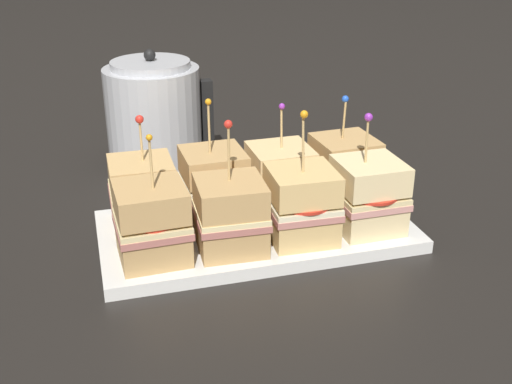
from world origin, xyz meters
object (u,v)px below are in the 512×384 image
(sandwich_front_center_right, at_px, (302,205))
(serving_platter, at_px, (256,231))
(sandwich_back_far_left, at_px, (142,193))
(sandwich_back_center_right, at_px, (280,178))
(sandwich_front_center_left, at_px, (231,215))
(sandwich_front_far_right, at_px, (368,195))
(sandwich_back_far_right, at_px, (344,170))
(sandwich_front_far_left, at_px, (152,223))
(kettle_steel, at_px, (154,117))
(sandwich_back_center_left, at_px, (214,184))

(sandwich_front_center_right, bearing_deg, serving_platter, 134.39)
(sandwich_back_far_left, xyz_separation_m, sandwich_back_center_right, (0.20, -0.00, -0.00))
(sandwich_front_center_left, xyz_separation_m, sandwich_front_far_right, (0.20, 0.00, 0.00))
(sandwich_back_center_right, bearing_deg, sandwich_back_far_right, -0.19)
(sandwich_front_center_left, distance_m, sandwich_back_far_left, 0.14)
(sandwich_front_center_right, height_order, sandwich_front_far_right, sandwich_front_center_right)
(serving_platter, height_order, sandwich_front_far_left, sandwich_front_far_left)
(sandwich_front_far_left, xyz_separation_m, sandwich_front_far_right, (0.30, 0.00, 0.00))
(sandwich_front_center_left, distance_m, sandwich_back_far_right, 0.22)
(serving_platter, distance_m, kettle_steel, 0.33)
(sandwich_front_center_left, bearing_deg, sandwich_front_far_right, 1.25)
(sandwich_front_center_left, height_order, sandwich_front_center_right, sandwich_front_center_right)
(sandwich_front_far_left, bearing_deg, sandwich_front_center_left, -1.02)
(sandwich_front_center_left, bearing_deg, sandwich_back_center_left, 90.10)
(sandwich_front_far_left, distance_m, sandwich_back_far_left, 0.10)
(sandwich_front_far_left, relative_size, kettle_steel, 0.79)
(sandwich_front_center_left, height_order, sandwich_back_far_right, sandwich_front_center_left)
(sandwich_front_center_left, xyz_separation_m, sandwich_back_far_right, (0.20, 0.10, 0.00))
(sandwich_front_far_right, xyz_separation_m, kettle_steel, (-0.25, 0.34, 0.03))
(serving_platter, bearing_deg, sandwich_back_far_right, 17.76)
(sandwich_back_center_left, bearing_deg, kettle_steel, 101.68)
(sandwich_front_center_right, xyz_separation_m, sandwich_back_far_left, (-0.20, 0.10, -0.00))
(sandwich_front_far_right, xyz_separation_m, sandwich_back_center_right, (-0.10, 0.10, -0.00))
(serving_platter, relative_size, sandwich_back_center_left, 2.48)
(sandwich_front_far_right, bearing_deg, sandwich_front_center_right, -178.10)
(sandwich_front_center_right, height_order, sandwich_back_far_left, sandwich_front_center_right)
(serving_platter, distance_m, sandwich_front_center_right, 0.09)
(sandwich_back_far_left, bearing_deg, sandwich_back_center_left, -0.21)
(sandwich_front_center_left, relative_size, kettle_steel, 0.82)
(kettle_steel, bearing_deg, sandwich_back_far_left, -101.72)
(sandwich_front_far_left, distance_m, kettle_steel, 0.35)
(serving_platter, distance_m, sandwich_back_far_right, 0.17)
(sandwich_back_far_right, bearing_deg, serving_platter, -162.24)
(sandwich_front_far_left, distance_m, sandwich_front_center_right, 0.20)
(kettle_steel, bearing_deg, sandwich_front_far_right, -54.18)
(kettle_steel, bearing_deg, sandwich_back_center_left, -78.32)
(sandwich_front_center_left, xyz_separation_m, sandwich_back_center_right, (0.10, 0.10, -0.00))
(sandwich_back_far_left, xyz_separation_m, sandwich_back_center_left, (0.10, -0.00, 0.00))
(sandwich_back_far_left, bearing_deg, sandwich_front_far_left, -89.61)
(sandwich_back_far_left, height_order, sandwich_back_center_right, sandwich_back_center_right)
(sandwich_front_center_right, distance_m, sandwich_back_far_left, 0.22)
(sandwich_back_center_left, bearing_deg, sandwich_back_far_left, 179.79)
(kettle_steel, bearing_deg, sandwich_front_far_left, -98.28)
(sandwich_front_center_left, bearing_deg, sandwich_back_far_right, 26.48)
(sandwich_front_far_left, bearing_deg, sandwich_back_center_left, 44.46)
(serving_platter, height_order, sandwich_front_center_right, sandwich_front_center_right)
(sandwich_back_center_right, relative_size, kettle_steel, 0.75)
(serving_platter, height_order, sandwich_back_far_left, sandwich_back_far_left)
(serving_platter, distance_m, sandwich_back_center_left, 0.09)
(sandwich_front_far_left, bearing_deg, sandwich_front_far_right, 0.48)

